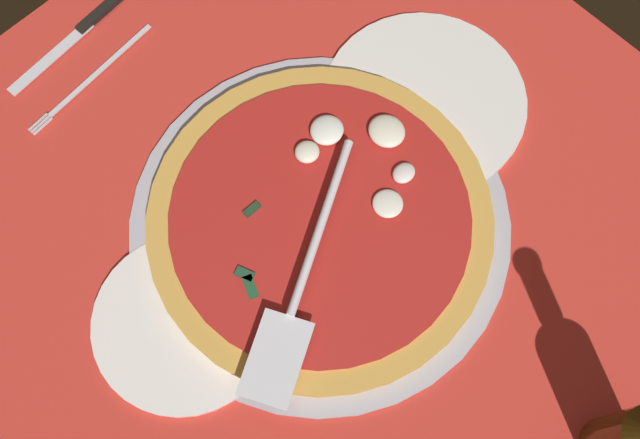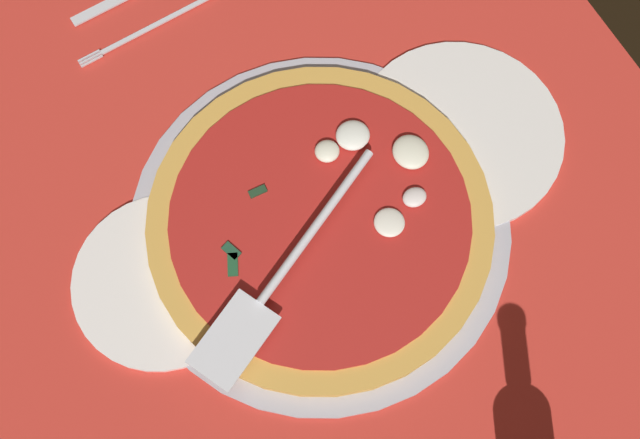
% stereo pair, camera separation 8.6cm
% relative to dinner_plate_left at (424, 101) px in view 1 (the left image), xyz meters
% --- Properties ---
extents(ground_plane, '(0.94, 0.94, 0.01)m').
position_rel_dinner_plate_left_xyz_m(ground_plane, '(0.22, 0.03, -0.01)').
color(ground_plane, red).
extents(checker_pattern, '(0.94, 0.94, 0.00)m').
position_rel_dinner_plate_left_xyz_m(checker_pattern, '(0.22, 0.03, -0.01)').
color(checker_pattern, white).
rests_on(checker_pattern, ground_plane).
extents(pizza_pan, '(0.44, 0.44, 0.01)m').
position_rel_dinner_plate_left_xyz_m(pizza_pan, '(0.20, 0.02, -0.00)').
color(pizza_pan, '#B2B1BE').
rests_on(pizza_pan, ground_plane).
extents(dinner_plate_left, '(0.25, 0.25, 0.01)m').
position_rel_dinner_plate_left_xyz_m(dinner_plate_left, '(0.00, 0.00, 0.00)').
color(dinner_plate_left, white).
rests_on(dinner_plate_left, ground_plane).
extents(dinner_plate_right, '(0.20, 0.20, 0.01)m').
position_rel_dinner_plate_left_xyz_m(dinner_plate_right, '(0.39, 0.00, 0.00)').
color(dinner_plate_right, white).
rests_on(dinner_plate_right, ground_plane).
extents(pizza, '(0.39, 0.39, 0.03)m').
position_rel_dinner_plate_left_xyz_m(pizza, '(0.20, 0.02, 0.01)').
color(pizza, gold).
rests_on(pizza, pizza_pan).
extents(pizza_server, '(0.29, 0.17, 0.01)m').
position_rel_dinner_plate_left_xyz_m(pizza_server, '(0.27, 0.07, 0.04)').
color(pizza_server, silver).
rests_on(pizza_server, pizza).
extents(place_setting_near, '(0.22, 0.15, 0.01)m').
position_rel_dinner_plate_left_xyz_m(place_setting_near, '(0.26, -0.34, -0.00)').
color(place_setting_near, white).
rests_on(place_setting_near, ground_plane).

